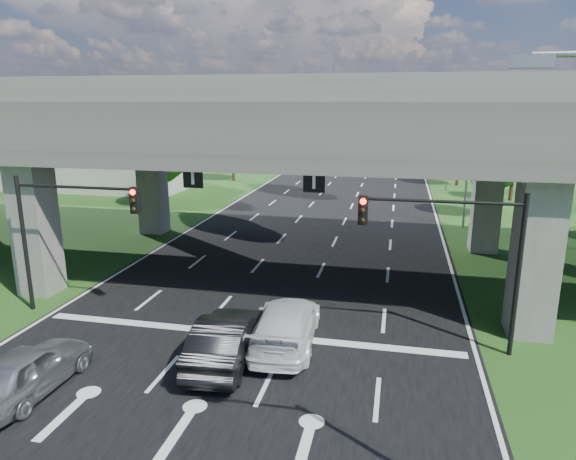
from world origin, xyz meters
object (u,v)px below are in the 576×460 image
at_px(car_silver, 28,370).
at_px(car_white, 285,324).
at_px(signal_left, 66,220).
at_px(streetlight_far, 464,147).
at_px(streetlight_beyond, 446,133).
at_px(car_dark, 225,339).
at_px(signal_right, 457,242).

relative_size(car_silver, car_white, 0.82).
relative_size(signal_left, streetlight_far, 0.60).
bearing_deg(car_silver, streetlight_beyond, -108.88).
bearing_deg(car_white, streetlight_beyond, -106.39).
bearing_deg(car_dark, signal_left, -23.72).
bearing_deg(car_white, car_dark, 40.16).
bearing_deg(car_dark, streetlight_far, -118.82).
bearing_deg(streetlight_beyond, car_dark, -104.61).
bearing_deg(streetlight_far, car_silver, -120.82).
height_order(signal_right, streetlight_far, streetlight_far).
xyz_separation_m(signal_right, signal_left, (-15.65, 0.00, 0.00)).
xyz_separation_m(signal_right, car_white, (-6.02, -0.94, -3.34)).
height_order(car_dark, car_white, car_dark).
distance_m(streetlight_far, car_silver, 30.66).
bearing_deg(signal_right, car_white, -171.11).
distance_m(signal_left, car_silver, 7.22).
distance_m(signal_left, streetlight_far, 26.95).
bearing_deg(car_white, signal_right, -174.85).
relative_size(signal_left, car_white, 1.07).
bearing_deg(car_silver, signal_right, -154.51).
bearing_deg(signal_left, car_dark, -18.85).
height_order(streetlight_far, streetlight_beyond, same).
height_order(signal_right, car_silver, signal_right).
height_order(streetlight_far, car_silver, streetlight_far).
distance_m(car_dark, car_white, 2.49).
relative_size(streetlight_far, car_silver, 2.15).
xyz_separation_m(signal_right, streetlight_far, (2.27, 20.06, 1.66)).
bearing_deg(streetlight_beyond, signal_left, -116.43).
xyz_separation_m(signal_left, car_dark, (7.83, -2.67, -3.31)).
bearing_deg(streetlight_beyond, signal_right, -93.61).
xyz_separation_m(signal_right, car_silver, (-13.22, -5.92, -3.37)).
xyz_separation_m(signal_right, streetlight_beyond, (2.27, 36.06, 1.66)).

